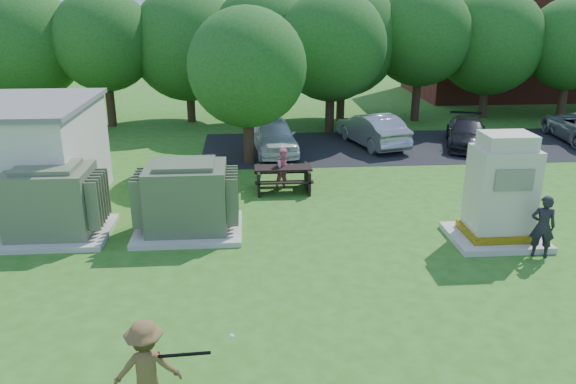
{
  "coord_description": "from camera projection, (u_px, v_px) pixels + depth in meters",
  "views": [
    {
      "loc": [
        -1.1,
        -10.43,
        6.35
      ],
      "look_at": [
        0.0,
        4.0,
        1.3
      ],
      "focal_mm": 35.0,
      "sensor_mm": 36.0,
      "label": 1
    }
  ],
  "objects": [
    {
      "name": "ground",
      "position": [
        302.0,
        311.0,
        11.99
      ],
      "size": [
        120.0,
        120.0,
        0.0
      ],
      "primitive_type": "plane",
      "color": "#2D6619",
      "rests_on": "ground"
    },
    {
      "name": "brick_building",
      "position": [
        531.0,
        34.0,
        37.38
      ],
      "size": [
        15.0,
        8.0,
        8.0
      ],
      "primitive_type": "cube",
      "color": "maroon",
      "rests_on": "ground"
    },
    {
      "name": "parking_strip",
      "position": [
        427.0,
        146.0,
        25.2
      ],
      "size": [
        20.0,
        6.0,
        0.01
      ],
      "primitive_type": "cube",
      "color": "#232326",
      "rests_on": "ground"
    },
    {
      "name": "transformer_left",
      "position": [
        52.0,
        203.0,
        15.44
      ],
      "size": [
        3.0,
        2.4,
        2.07
      ],
      "color": "beige",
      "rests_on": "ground"
    },
    {
      "name": "transformer_right",
      "position": [
        187.0,
        200.0,
        15.7
      ],
      "size": [
        3.0,
        2.4,
        2.07
      ],
      "color": "beige",
      "rests_on": "ground"
    },
    {
      "name": "generator_cabinet",
      "position": [
        500.0,
        195.0,
        15.04
      ],
      "size": [
        2.47,
        2.02,
        3.01
      ],
      "color": "beige",
      "rests_on": "ground"
    },
    {
      "name": "picnic_table",
      "position": [
        283.0,
        176.0,
        19.29
      ],
      "size": [
        1.95,
        1.47,
        0.84
      ],
      "color": "black",
      "rests_on": "ground"
    },
    {
      "name": "batter",
      "position": [
        147.0,
        368.0,
        8.84
      ],
      "size": [
        1.12,
        0.72,
        1.64
      ],
      "primitive_type": "imported",
      "rotation": [
        0.0,
        0.0,
        3.25
      ],
      "color": "brown",
      "rests_on": "ground"
    },
    {
      "name": "person_by_generator",
      "position": [
        543.0,
        226.0,
        14.25
      ],
      "size": [
        0.7,
        0.58,
        1.66
      ],
      "primitive_type": "imported",
      "rotation": [
        0.0,
        0.0,
        2.8
      ],
      "color": "black",
      "rests_on": "ground"
    },
    {
      "name": "person_at_picnic",
      "position": [
        284.0,
        169.0,
        19.37
      ],
      "size": [
        0.88,
        0.81,
        1.45
      ],
      "primitive_type": "imported",
      "rotation": [
        0.0,
        0.0,
        0.47
      ],
      "color": "pink",
      "rests_on": "ground"
    },
    {
      "name": "car_white",
      "position": [
        274.0,
        136.0,
        23.98
      ],
      "size": [
        2.08,
        4.39,
        1.45
      ],
      "primitive_type": "imported",
      "rotation": [
        0.0,
        0.0,
        0.09
      ],
      "color": "white",
      "rests_on": "ground"
    },
    {
      "name": "car_silver_a",
      "position": [
        372.0,
        129.0,
        25.08
      ],
      "size": [
        2.69,
        4.68,
        1.46
      ],
      "primitive_type": "imported",
      "rotation": [
        0.0,
        0.0,
        3.42
      ],
      "color": "#9D9DA2",
      "rests_on": "ground"
    },
    {
      "name": "car_dark",
      "position": [
        467.0,
        133.0,
        24.94
      ],
      "size": [
        2.96,
        4.55,
        1.23
      ],
      "primitive_type": "imported",
      "rotation": [
        0.0,
        0.0,
        -0.32
      ],
      "color": "black",
      "rests_on": "ground"
    },
    {
      "name": "batting_equipment",
      "position": [
        185.0,
        351.0,
        8.78
      ],
      "size": [
        1.39,
        0.31,
        0.23
      ],
      "color": "black",
      "rests_on": "ground"
    },
    {
      "name": "tree_row",
      "position": [
        301.0,
        43.0,
        28.16
      ],
      "size": [
        41.3,
        13.3,
        7.3
      ],
      "color": "#47301E",
      "rests_on": "ground"
    }
  ]
}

